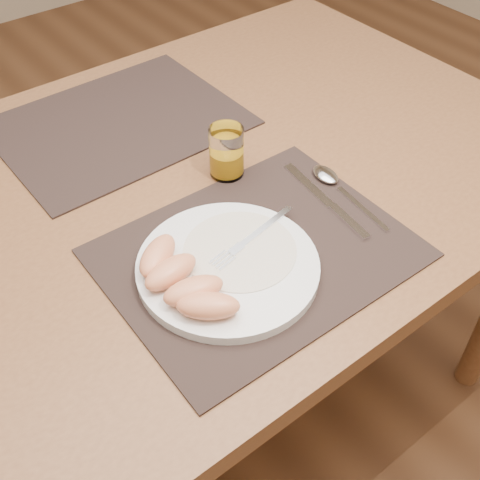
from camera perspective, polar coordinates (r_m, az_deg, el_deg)
name	(u,v)px	position (r m, az deg, el deg)	size (l,w,h in m)	color
ground	(201,405)	(1.63, -3.71, -15.31)	(5.00, 5.00, 0.00)	brown
table	(185,216)	(1.11, -5.27, 2.32)	(1.40, 0.90, 0.75)	brown
placemat_near	(257,253)	(0.92, 1.64, -1.22)	(0.45, 0.35, 0.00)	black
placemat_far	(119,123)	(1.22, -11.41, 10.81)	(0.45, 0.35, 0.00)	black
plate	(228,267)	(0.88, -1.15, -2.55)	(0.27, 0.27, 0.02)	white
plate_dressing	(240,250)	(0.90, -0.01, -0.94)	(0.17, 0.17, 0.00)	white
fork	(247,241)	(0.91, 0.67, -0.11)	(0.17, 0.05, 0.00)	silver
knife	(332,206)	(1.00, 8.68, 3.21)	(0.04, 0.22, 0.01)	silver
spoon	(331,179)	(1.05, 8.60, 5.72)	(0.04, 0.19, 0.01)	silver
juice_glass	(227,154)	(1.04, -1.28, 8.14)	(0.06, 0.06, 0.09)	white
grapefruit_wedges	(182,280)	(0.84, -5.54, -3.84)	(0.10, 0.20, 0.03)	#E88F5E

